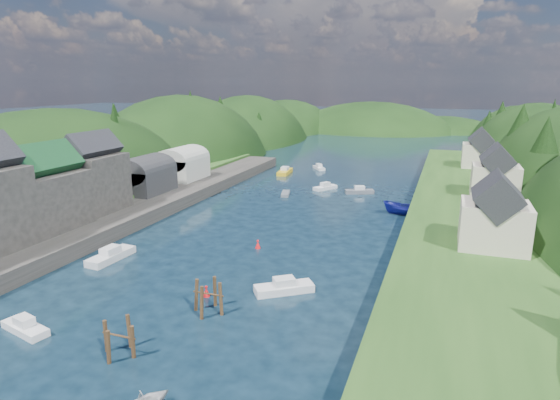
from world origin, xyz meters
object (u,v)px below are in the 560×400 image
at_px(piling_cluster_far, 209,300).
at_px(channel_buoy_far, 258,245).
at_px(channel_buoy_near, 206,292).
at_px(piling_cluster_near, 119,342).

distance_m(piling_cluster_far, channel_buoy_far, 17.08).
bearing_deg(channel_buoy_far, piling_cluster_far, -82.42).
relative_size(piling_cluster_far, channel_buoy_near, 3.29).
bearing_deg(piling_cluster_far, channel_buoy_near, 122.37).
bearing_deg(channel_buoy_far, channel_buoy_near, -88.09).
xyz_separation_m(piling_cluster_near, piling_cluster_far, (3.10, 8.28, 0.17)).
height_order(piling_cluster_far, channel_buoy_far, piling_cluster_far).
height_order(piling_cluster_near, channel_buoy_near, piling_cluster_near).
bearing_deg(channel_buoy_near, piling_cluster_far, -57.63).
bearing_deg(piling_cluster_far, channel_buoy_far, 97.58).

